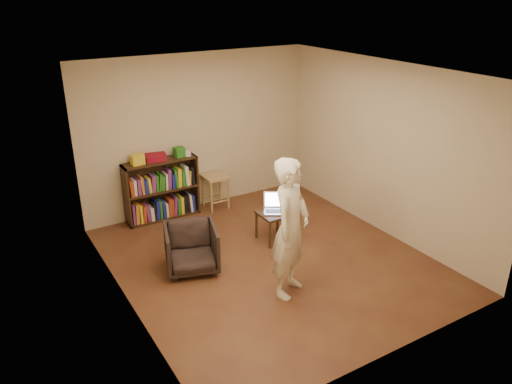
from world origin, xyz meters
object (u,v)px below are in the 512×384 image
armchair (191,248)px  side_table (274,217)px  person (290,228)px  stool (215,182)px  laptop (276,207)px  bookshelf (162,193)px

armchair → side_table: (1.40, 0.13, 0.06)m
armchair → side_table: bearing=23.0°
armchair → person: bearing=-35.9°
stool → laptop: size_ratio=1.20×
bookshelf → side_table: bookshelf is taller
bookshelf → laptop: 1.96m
bookshelf → side_table: size_ratio=2.66×
stool → armchair: size_ratio=0.84×
laptop → side_table: bearing=-107.1°
laptop → person: 1.49m
armchair → side_table: armchair is taller
laptop → stool: bearing=131.3°
bookshelf → person: 2.94m
armchair → person: 1.49m
bookshelf → person: size_ratio=0.68×
armchair → laptop: (1.46, 0.19, 0.19)m
bookshelf → armchair: size_ratio=1.72×
stool → laptop: (0.26, -1.46, 0.03)m
armchair → person: size_ratio=0.39×
stool → side_table: size_ratio=1.30×
side_table → bookshelf: bearing=125.4°
armchair → person: person is taller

